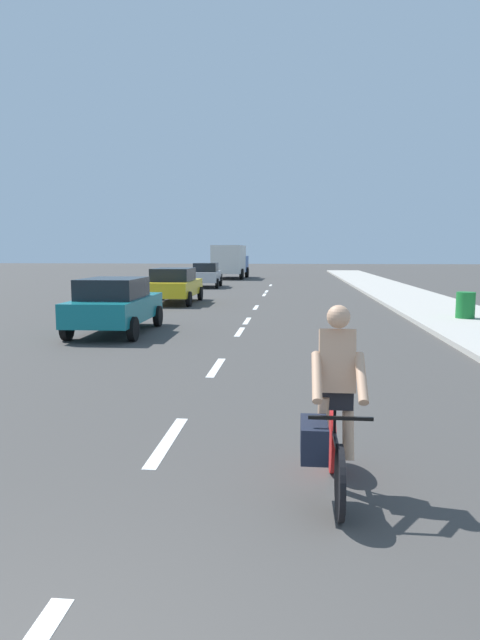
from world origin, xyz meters
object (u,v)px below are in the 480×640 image
(parked_car_silver, at_px, (206,274))
(trash_bin_far, at_px, (465,305))
(cyclist, at_px, (332,410))
(parked_car_yellow, at_px, (174,284))
(delivery_truck, at_px, (230,261))
(parked_car_teal, at_px, (115,304))

(parked_car_silver, distance_m, trash_bin_far, 20.06)
(parked_car_silver, relative_size, trash_bin_far, 4.61)
(cyclist, relative_size, parked_car_silver, 0.46)
(parked_car_yellow, distance_m, delivery_truck, 22.55)
(parked_car_teal, bearing_deg, cyclist, -62.59)
(parked_car_teal, relative_size, trash_bin_far, 4.94)
(parked_car_teal, xyz_separation_m, parked_car_yellow, (-0.27, 9.04, 0.00))
(parked_car_teal, xyz_separation_m, trash_bin_far, (10.63, 3.42, -0.27))
(parked_car_silver, bearing_deg, parked_car_yellow, -91.09)
(cyclist, bearing_deg, parked_car_teal, -61.36)
(parked_car_yellow, distance_m, trash_bin_far, 12.27)
(cyclist, xyz_separation_m, trash_bin_far, (5.25, 13.36, -0.26))
(parked_car_yellow, relative_size, trash_bin_far, 5.16)
(cyclist, height_order, parked_car_silver, cyclist)
(cyclist, relative_size, delivery_truck, 0.29)
(parked_car_teal, distance_m, trash_bin_far, 11.17)
(parked_car_yellow, xyz_separation_m, parked_car_silver, (-0.30, 11.02, -0.01))
(parked_car_yellow, bearing_deg, trash_bin_far, -27.73)
(cyclist, relative_size, trash_bin_far, 2.13)
(cyclist, relative_size, parked_car_yellow, 0.41)
(parked_car_teal, height_order, parked_car_silver, same)
(cyclist, xyz_separation_m, parked_car_silver, (-5.95, 30.00, 0.00))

